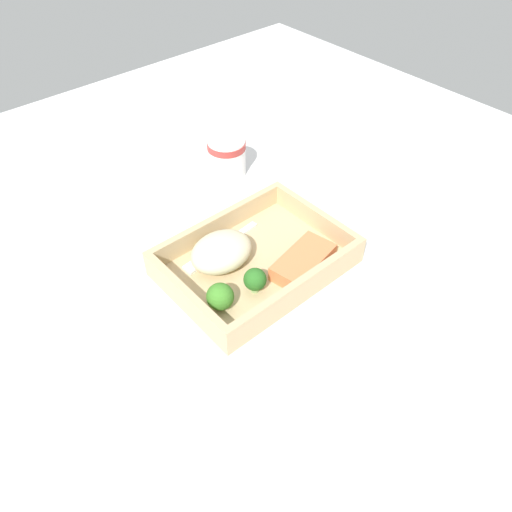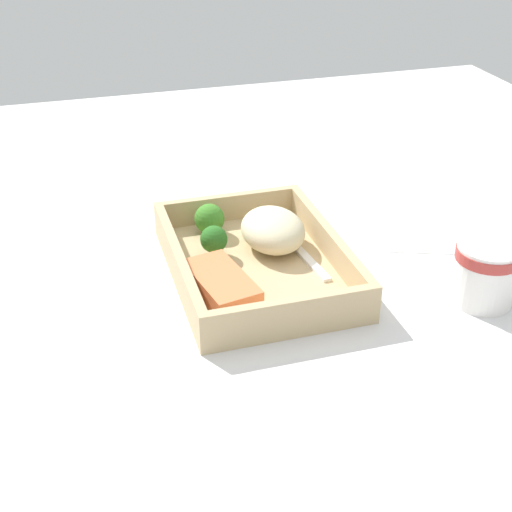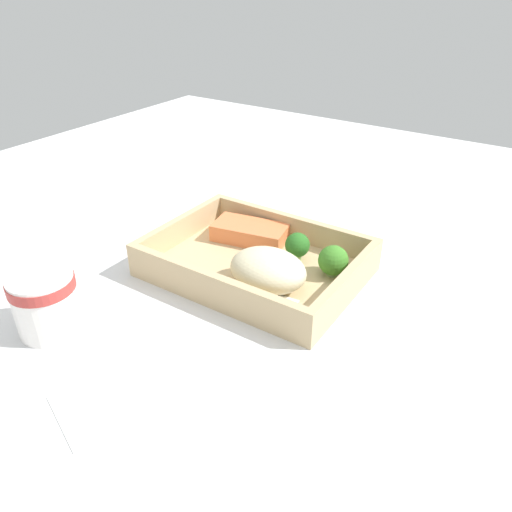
% 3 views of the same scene
% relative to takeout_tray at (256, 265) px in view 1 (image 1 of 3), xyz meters
% --- Properties ---
extents(ground_plane, '(1.60, 1.60, 0.02)m').
position_rel_takeout_tray_xyz_m(ground_plane, '(0.00, 0.00, -0.02)').
color(ground_plane, silver).
extents(takeout_tray, '(0.29, 0.21, 0.01)m').
position_rel_takeout_tray_xyz_m(takeout_tray, '(0.00, 0.00, 0.00)').
color(takeout_tray, tan).
rests_on(takeout_tray, ground_plane).
extents(tray_rim, '(0.29, 0.21, 0.04)m').
position_rel_takeout_tray_xyz_m(tray_rim, '(0.00, 0.00, 0.02)').
color(tray_rim, tan).
rests_on(tray_rim, takeout_tray).
extents(salmon_fillet, '(0.12, 0.08, 0.03)m').
position_rel_takeout_tray_xyz_m(salmon_fillet, '(-0.05, 0.06, 0.02)').
color(salmon_fillet, '#E77A48').
rests_on(salmon_fillet, takeout_tray).
extents(mashed_potatoes, '(0.11, 0.08, 0.05)m').
position_rel_takeout_tray_xyz_m(mashed_potatoes, '(0.04, -0.04, 0.03)').
color(mashed_potatoes, beige).
rests_on(mashed_potatoes, takeout_tray).
extents(broccoli_floret_1, '(0.04, 0.04, 0.04)m').
position_rel_takeout_tray_xyz_m(broccoli_floret_1, '(0.04, 0.04, 0.03)').
color(broccoli_floret_1, '#86A567').
rests_on(broccoli_floret_1, takeout_tray).
extents(broccoli_floret_2, '(0.04, 0.04, 0.04)m').
position_rel_takeout_tray_xyz_m(broccoli_floret_2, '(0.10, 0.04, 0.03)').
color(broccoli_floret_2, '#7FA368').
rests_on(broccoli_floret_2, takeout_tray).
extents(fork, '(0.16, 0.03, 0.00)m').
position_rel_takeout_tray_xyz_m(fork, '(0.03, -0.06, 0.01)').
color(fork, white).
rests_on(fork, takeout_tray).
extents(paper_cup, '(0.08, 0.08, 0.08)m').
position_rel_takeout_tray_xyz_m(paper_cup, '(-0.14, -0.24, 0.04)').
color(paper_cup, white).
rests_on(paper_cup, ground_plane).
extents(receipt_slip, '(0.13, 0.17, 0.00)m').
position_rel_takeout_tray_xyz_m(receipt_slip, '(0.02, -0.26, -0.00)').
color(receipt_slip, white).
rests_on(receipt_slip, ground_plane).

